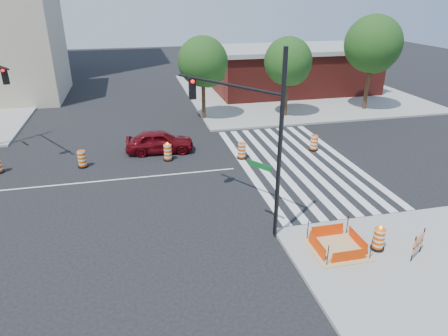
% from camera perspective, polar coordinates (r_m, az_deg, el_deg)
% --- Properties ---
extents(ground, '(120.00, 120.00, 0.00)m').
position_cam_1_polar(ground, '(23.13, -15.70, -1.67)').
color(ground, black).
rests_on(ground, ground).
extents(sidewalk_ne, '(22.00, 22.00, 0.15)m').
position_cam_1_polar(sidewalk_ne, '(43.37, 9.75, 10.74)').
color(sidewalk_ne, gray).
rests_on(sidewalk_ne, ground).
extents(crosswalk_east, '(6.75, 13.50, 0.01)m').
position_cam_1_polar(crosswalk_east, '(24.91, 10.20, 0.75)').
color(crosswalk_east, silver).
rests_on(crosswalk_east, ground).
extents(lane_centerline, '(14.00, 0.12, 0.01)m').
position_cam_1_polar(lane_centerline, '(23.12, -15.71, -1.66)').
color(lane_centerline, silver).
rests_on(lane_centerline, ground).
extents(excavation_pit, '(2.20, 2.20, 0.90)m').
position_cam_1_polar(excavation_pit, '(16.93, 15.85, -10.83)').
color(excavation_pit, tan).
rests_on(excavation_pit, ground).
extents(brick_storefront, '(16.50, 8.50, 4.60)m').
position_cam_1_polar(brick_storefront, '(42.94, 9.96, 13.66)').
color(brick_storefront, maroon).
rests_on(brick_storefront, ground).
extents(red_coupe, '(4.44, 2.03, 1.48)m').
position_cam_1_polar(red_coupe, '(26.28, -9.18, 3.77)').
color(red_coupe, '#5E080E').
rests_on(red_coupe, ground).
extents(signal_pole_se, '(3.36, 4.93, 7.72)m').
position_cam_1_polar(signal_pole_se, '(16.31, 3.50, 6.46)').
color(signal_pole_se, black).
rests_on(signal_pole_se, ground).
extents(pit_drum, '(0.55, 0.55, 1.07)m').
position_cam_1_polar(pit_drum, '(17.22, 21.21, -9.51)').
color(pit_drum, black).
rests_on(pit_drum, ground).
extents(barricade, '(0.83, 0.53, 1.11)m').
position_cam_1_polar(barricade, '(17.28, 26.00, -9.64)').
color(barricade, '#E05004').
rests_on(barricade, ground).
extents(tree_north_c, '(3.91, 3.91, 6.64)m').
position_cam_1_polar(tree_north_c, '(32.20, -2.97, 14.56)').
color(tree_north_c, '#382314').
rests_on(tree_north_c, ground).
extents(tree_north_d, '(3.84, 3.83, 6.51)m').
position_cam_1_polar(tree_north_d, '(33.39, 9.17, 14.47)').
color(tree_north_d, '#382314').
rests_on(tree_north_d, ground).
extents(tree_north_e, '(4.74, 4.74, 8.05)m').
position_cam_1_polar(tree_north_e, '(37.09, 20.51, 15.86)').
color(tree_north_e, '#382314').
rests_on(tree_north_e, ground).
extents(median_drum_2, '(0.60, 0.60, 1.02)m').
position_cam_1_polar(median_drum_2, '(25.20, -19.60, 1.14)').
color(median_drum_2, black).
rests_on(median_drum_2, ground).
extents(median_drum_3, '(0.60, 0.60, 1.18)m').
position_cam_1_polar(median_drum_3, '(24.98, -8.03, 2.16)').
color(median_drum_3, black).
rests_on(median_drum_3, ground).
extents(median_drum_4, '(0.60, 0.60, 1.02)m').
position_cam_1_polar(median_drum_4, '(25.01, 2.55, 2.39)').
color(median_drum_4, black).
rests_on(median_drum_4, ground).
extents(median_drum_5, '(0.60, 0.60, 1.02)m').
position_cam_1_polar(median_drum_5, '(27.00, 12.73, 3.45)').
color(median_drum_5, black).
rests_on(median_drum_5, ground).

